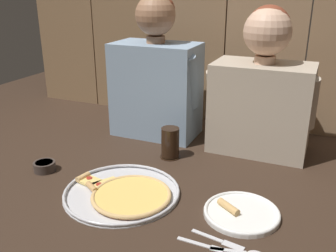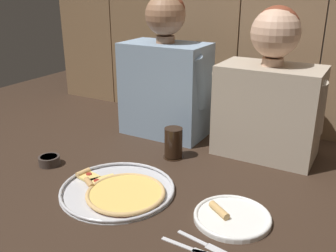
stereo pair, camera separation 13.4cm
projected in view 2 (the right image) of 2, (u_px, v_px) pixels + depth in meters
The scene contains 9 objects.
ground_plane at pixel (162, 185), 1.30m from camera, with size 3.20×3.20×0.00m, color #332319.
pizza_tray at pixel (120, 190), 1.25m from camera, with size 0.38×0.38×0.03m.
dinner_plate at pixel (232, 217), 1.11m from camera, with size 0.23×0.23×0.03m.
drinking_glass at pixel (173, 143), 1.49m from camera, with size 0.08×0.08×0.12m.
dipping_bowl at pixel (49, 160), 1.44m from camera, with size 0.08×0.08×0.04m.
table_fork at pixel (185, 246), 1.00m from camera, with size 0.13×0.02×0.01m.
table_knife at pixel (202, 242), 1.01m from camera, with size 0.16×0.04×0.01m.
diner_left at pixel (165, 75), 1.66m from camera, with size 0.41×0.22×0.62m.
diner_right at pixel (270, 93), 1.46m from camera, with size 0.42×0.23×0.58m.
Camera 2 is at (0.58, -0.99, 0.65)m, focal length 40.22 mm.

